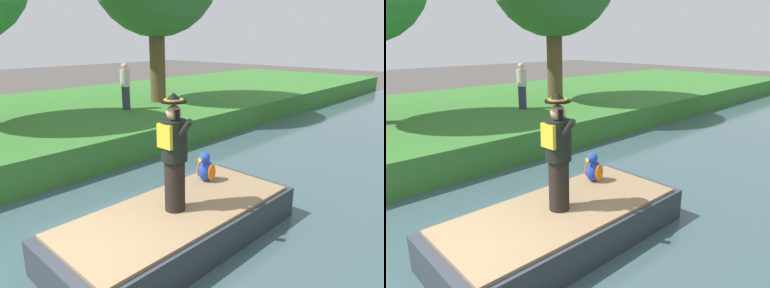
# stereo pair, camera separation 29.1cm
# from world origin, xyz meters

# --- Properties ---
(boat) EXTENTS (1.85, 4.22, 0.61)m
(boat) POSITION_xyz_m (0.00, 1.93, 0.40)
(boat) COLOR #333842
(boat) RESTS_ON canal_water
(person_pirate) EXTENTS (0.61, 0.42, 1.85)m
(person_pirate) POSITION_xyz_m (0.00, 1.86, 1.64)
(person_pirate) COLOR black
(person_pirate) RESTS_ON boat
(parrot_plush) EXTENTS (0.36, 0.35, 0.57)m
(parrot_plush) POSITION_xyz_m (-0.42, 3.09, 0.95)
(parrot_plush) COLOR blue
(parrot_plush) RESTS_ON boat
(person_bystander) EXTENTS (0.34, 0.34, 1.60)m
(person_bystander) POSITION_xyz_m (-6.47, 5.78, 1.73)
(person_bystander) COLOR #33384C
(person_bystander) RESTS_ON grass_bank_near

